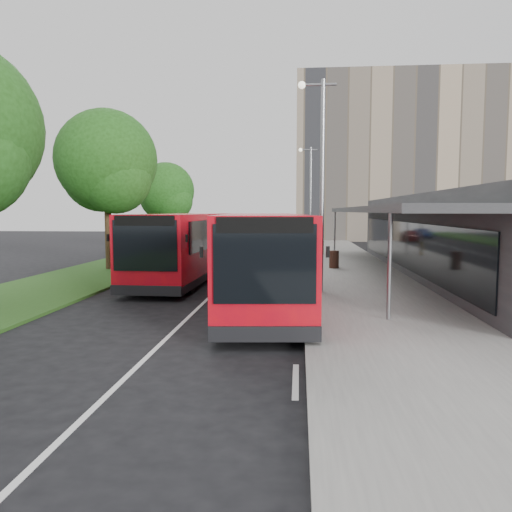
{
  "coord_description": "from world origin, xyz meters",
  "views": [
    {
      "loc": [
        3.35,
        -17.29,
        3.23
      ],
      "look_at": [
        1.69,
        1.83,
        1.5
      ],
      "focal_mm": 35.0,
      "sensor_mm": 36.0,
      "label": 1
    }
  ],
  "objects_px": {
    "lamp_post_near": "(320,172)",
    "bus_second": "(185,247)",
    "bus_main": "(262,260)",
    "car_near": "(285,235)",
    "litter_bin": "(334,259)",
    "car_far": "(263,233)",
    "tree_mid": "(107,167)",
    "tree_far": "(166,194)",
    "bollard": "(323,248)",
    "lamp_post_far": "(309,192)"
  },
  "relations": [
    {
      "from": "lamp_post_near",
      "to": "bus_second",
      "type": "relative_size",
      "value": 0.72
    },
    {
      "from": "bus_main",
      "to": "car_near",
      "type": "height_order",
      "value": "bus_main"
    },
    {
      "from": "bus_main",
      "to": "litter_bin",
      "type": "relative_size",
      "value": 11.94
    },
    {
      "from": "lamp_post_near",
      "to": "car_far",
      "type": "xyz_separation_m",
      "value": [
        -5.16,
        41.34,
        -4.13
      ]
    },
    {
      "from": "lamp_post_near",
      "to": "bus_main",
      "type": "height_order",
      "value": "lamp_post_near"
    },
    {
      "from": "bus_second",
      "to": "car_far",
      "type": "bearing_deg",
      "value": 90.41
    },
    {
      "from": "bus_main",
      "to": "litter_bin",
      "type": "distance_m",
      "value": 10.99
    },
    {
      "from": "tree_mid",
      "to": "bus_main",
      "type": "relative_size",
      "value": 0.77
    },
    {
      "from": "tree_far",
      "to": "bollard",
      "type": "distance_m",
      "value": 12.93
    },
    {
      "from": "lamp_post_near",
      "to": "car_near",
      "type": "xyz_separation_m",
      "value": [
        -2.29,
        34.64,
        -4.06
      ]
    },
    {
      "from": "tree_mid",
      "to": "litter_bin",
      "type": "relative_size",
      "value": 9.21
    },
    {
      "from": "litter_bin",
      "to": "car_near",
      "type": "xyz_separation_m",
      "value": [
        -3.41,
        26.76,
        0.03
      ]
    },
    {
      "from": "tree_far",
      "to": "bus_second",
      "type": "relative_size",
      "value": 0.63
    },
    {
      "from": "lamp_post_far",
      "to": "car_far",
      "type": "relative_size",
      "value": 2.23
    },
    {
      "from": "lamp_post_near",
      "to": "lamp_post_far",
      "type": "height_order",
      "value": "same"
    },
    {
      "from": "lamp_post_near",
      "to": "litter_bin",
      "type": "relative_size",
      "value": 8.5
    },
    {
      "from": "lamp_post_near",
      "to": "litter_bin",
      "type": "bearing_deg",
      "value": 81.89
    },
    {
      "from": "tree_mid",
      "to": "bus_main",
      "type": "bearing_deg",
      "value": -46.71
    },
    {
      "from": "lamp_post_near",
      "to": "bollard",
      "type": "xyz_separation_m",
      "value": [
        0.9,
        16.33,
        -4.08
      ]
    },
    {
      "from": "bus_main",
      "to": "car_far",
      "type": "distance_m",
      "value": 44.07
    },
    {
      "from": "bus_main",
      "to": "bus_second",
      "type": "height_order",
      "value": "bus_main"
    },
    {
      "from": "lamp_post_far",
      "to": "litter_bin",
      "type": "bearing_deg",
      "value": -84.71
    },
    {
      "from": "litter_bin",
      "to": "car_near",
      "type": "distance_m",
      "value": 26.98
    },
    {
      "from": "litter_bin",
      "to": "bollard",
      "type": "distance_m",
      "value": 8.46
    },
    {
      "from": "tree_mid",
      "to": "car_near",
      "type": "bearing_deg",
      "value": 72.23
    },
    {
      "from": "bus_main",
      "to": "bus_second",
      "type": "distance_m",
      "value": 7.11
    },
    {
      "from": "car_far",
      "to": "car_near",
      "type": "bearing_deg",
      "value": -63.4
    },
    {
      "from": "car_near",
      "to": "litter_bin",
      "type": "bearing_deg",
      "value": -88.25
    },
    {
      "from": "bus_second",
      "to": "car_far",
      "type": "height_order",
      "value": "bus_second"
    },
    {
      "from": "lamp_post_far",
      "to": "litter_bin",
      "type": "relative_size",
      "value": 8.5
    },
    {
      "from": "car_near",
      "to": "lamp_post_near",
      "type": "bearing_deg",
      "value": -91.73
    },
    {
      "from": "bus_main",
      "to": "tree_far",
      "type": "bearing_deg",
      "value": 107.73
    },
    {
      "from": "lamp_post_near",
      "to": "tree_mid",
      "type": "bearing_deg",
      "value": 147.64
    },
    {
      "from": "tree_far",
      "to": "car_near",
      "type": "bearing_deg",
      "value": 60.44
    },
    {
      "from": "lamp_post_far",
      "to": "bus_second",
      "type": "distance_m",
      "value": 18.05
    },
    {
      "from": "bus_second",
      "to": "car_far",
      "type": "xyz_separation_m",
      "value": [
        0.86,
        38.07,
        -1.0
      ]
    },
    {
      "from": "lamp_post_far",
      "to": "bollard",
      "type": "relative_size",
      "value": 8.21
    },
    {
      "from": "bollard",
      "to": "car_near",
      "type": "relative_size",
      "value": 0.25
    },
    {
      "from": "bus_main",
      "to": "lamp_post_near",
      "type": "bearing_deg",
      "value": 47.13
    },
    {
      "from": "lamp_post_near",
      "to": "bus_main",
      "type": "distance_m",
      "value": 4.54
    },
    {
      "from": "bus_main",
      "to": "bus_second",
      "type": "bearing_deg",
      "value": 119.13
    },
    {
      "from": "bollard",
      "to": "car_far",
      "type": "xyz_separation_m",
      "value": [
        -6.06,
        25.01,
        -0.05
      ]
    },
    {
      "from": "tree_far",
      "to": "lamp_post_far",
      "type": "xyz_separation_m",
      "value": [
        11.13,
        0.95,
        0.19
      ]
    },
    {
      "from": "tree_mid",
      "to": "lamp_post_far",
      "type": "height_order",
      "value": "tree_mid"
    },
    {
      "from": "tree_far",
      "to": "bus_main",
      "type": "distance_m",
      "value": 23.68
    },
    {
      "from": "bus_main",
      "to": "bollard",
      "type": "bearing_deg",
      "value": 76.16
    },
    {
      "from": "bus_second",
      "to": "bollard",
      "type": "xyz_separation_m",
      "value": [
        6.92,
        13.06,
        -0.96
      ]
    },
    {
      "from": "car_near",
      "to": "car_far",
      "type": "height_order",
      "value": "car_near"
    },
    {
      "from": "tree_far",
      "to": "bus_second",
      "type": "distance_m",
      "value": 16.84
    },
    {
      "from": "lamp_post_far",
      "to": "bollard",
      "type": "bearing_deg",
      "value": -76.21
    }
  ]
}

